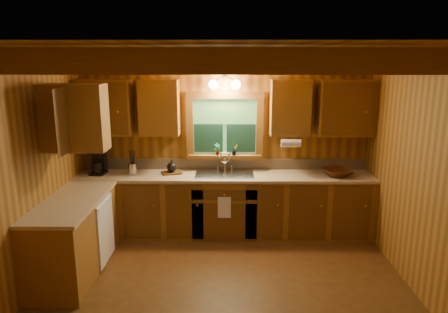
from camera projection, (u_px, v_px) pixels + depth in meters
name	position (u px, v px, depth m)	size (l,w,h in m)	color
room	(223.00, 179.00, 4.27)	(4.20, 4.20, 4.20)	#573515
ceiling_beams	(223.00, 61.00, 3.99)	(4.20, 2.54, 0.18)	brown
base_cabinets	(189.00, 213.00, 5.72)	(4.20, 2.22, 0.86)	brown
countertop	(189.00, 182.00, 5.62)	(4.20, 2.24, 0.04)	tan
backsplash	(225.00, 164.00, 6.17)	(4.20, 0.02, 0.16)	tan
dishwasher_panel	(106.00, 230.00, 5.14)	(0.02, 0.60, 0.80)	white
upper_cabinets	(182.00, 110.00, 5.53)	(4.19, 1.77, 0.78)	brown
window	(225.00, 128.00, 6.03)	(1.12, 0.08, 1.00)	brown
window_sill	(225.00, 156.00, 6.08)	(1.06, 0.14, 0.04)	brown
wall_sconce	(225.00, 84.00, 5.77)	(0.45, 0.21, 0.17)	black
paper_towel_roll	(291.00, 143.00, 5.73)	(0.11, 0.11, 0.27)	white
dish_towel	(224.00, 208.00, 5.68)	(0.18, 0.01, 0.30)	white
sink	(225.00, 177.00, 5.93)	(0.82, 0.48, 0.43)	silver
coffee_maker	(98.00, 162.00, 5.92)	(0.19, 0.25, 0.35)	black
utensil_crock	(132.00, 168.00, 5.92)	(0.12, 0.12, 0.35)	silver
cutting_board	(172.00, 173.00, 5.95)	(0.27, 0.19, 0.02)	#5C3713
teakettle	(172.00, 167.00, 5.93)	(0.14, 0.14, 0.18)	black
wicker_basket	(338.00, 172.00, 5.83)	(0.40, 0.40, 0.10)	#48230C
potted_plant_left	(217.00, 149.00, 6.02)	(0.09, 0.06, 0.18)	#5C3713
potted_plant_right	(235.00, 150.00, 6.02)	(0.09, 0.07, 0.16)	#5C3713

